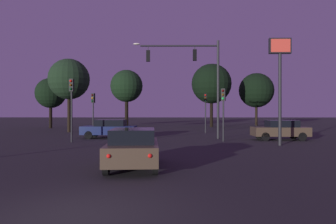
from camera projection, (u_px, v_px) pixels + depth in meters
name	position (u px, v px, depth m)	size (l,w,h in m)	color
ground_plane	(152.00, 133.00, 30.56)	(168.00, 168.00, 0.00)	#262326
traffic_signal_mast_arm	(195.00, 70.00, 24.06)	(6.96, 0.41, 7.92)	#232326
traffic_light_corner_left	(205.00, 105.00, 30.31)	(0.33, 0.37, 4.02)	#232326
traffic_light_corner_right	(93.00, 105.00, 28.39)	(0.35, 0.38, 3.93)	#232326
traffic_light_median	(71.00, 97.00, 21.17)	(0.32, 0.36, 4.52)	#232326
traffic_light_far_side	(223.00, 104.00, 21.78)	(0.37, 0.39, 3.87)	#232326
car_nearside_lane	(133.00, 147.00, 11.51)	(2.15, 4.22, 1.52)	#473828
car_crossing_left	(280.00, 130.00, 22.94)	(4.21, 1.79, 1.52)	#473828
car_crossing_right	(110.00, 128.00, 24.47)	(4.48, 2.01, 1.52)	#0F1947
store_sign_illuminated	(280.00, 67.00, 19.20)	(1.40, 0.29, 6.91)	#232326
tree_behind_sign	(69.00, 79.00, 31.73)	(4.32, 4.32, 7.81)	black
tree_left_far	(256.00, 90.00, 47.12)	(5.45, 5.45, 8.28)	black
tree_center_horizon	(211.00, 84.00, 42.38)	(5.65, 5.65, 8.99)	black
tree_right_cluster	(51.00, 93.00, 39.29)	(3.95, 3.95, 6.61)	black
tree_lot_edge	(127.00, 86.00, 44.94)	(4.85, 4.85, 8.49)	black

